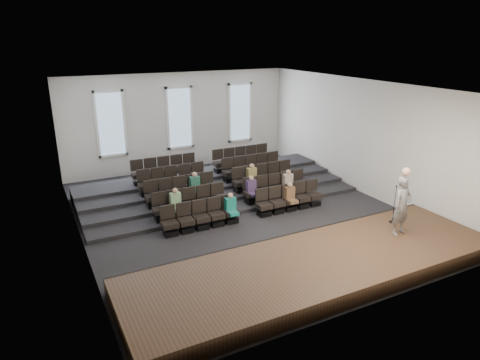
% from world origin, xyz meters
% --- Properties ---
extents(ground, '(14.00, 14.00, 0.00)m').
position_xyz_m(ground, '(0.00, 0.00, 0.00)').
color(ground, black).
rests_on(ground, ground).
extents(ceiling, '(12.00, 14.00, 0.02)m').
position_xyz_m(ceiling, '(0.00, 0.00, 5.01)').
color(ceiling, white).
rests_on(ceiling, ground).
extents(wall_back, '(12.00, 0.04, 5.00)m').
position_xyz_m(wall_back, '(0.00, 7.02, 2.50)').
color(wall_back, silver).
rests_on(wall_back, ground).
extents(wall_front, '(12.00, 0.04, 5.00)m').
position_xyz_m(wall_front, '(0.00, -7.02, 2.50)').
color(wall_front, silver).
rests_on(wall_front, ground).
extents(wall_left, '(0.04, 14.00, 5.00)m').
position_xyz_m(wall_left, '(-6.02, 0.00, 2.50)').
color(wall_left, silver).
rests_on(wall_left, ground).
extents(wall_right, '(0.04, 14.00, 5.00)m').
position_xyz_m(wall_right, '(6.02, 0.00, 2.50)').
color(wall_right, silver).
rests_on(wall_right, ground).
extents(stage, '(11.80, 3.60, 0.50)m').
position_xyz_m(stage, '(0.00, -5.10, 0.25)').
color(stage, '#44331D').
rests_on(stage, ground).
extents(stage_lip, '(11.80, 0.06, 0.52)m').
position_xyz_m(stage_lip, '(0.00, -3.33, 0.25)').
color(stage_lip, black).
rests_on(stage_lip, ground).
extents(risers, '(11.80, 4.80, 0.60)m').
position_xyz_m(risers, '(0.00, 3.17, 0.20)').
color(risers, black).
rests_on(risers, ground).
extents(seating_rows, '(6.80, 4.70, 1.67)m').
position_xyz_m(seating_rows, '(-0.00, 1.54, 0.68)').
color(seating_rows, black).
rests_on(seating_rows, ground).
extents(windows, '(8.44, 0.10, 3.24)m').
position_xyz_m(windows, '(0.00, 6.95, 2.70)').
color(windows, white).
rests_on(windows, wall_back).
extents(audience, '(5.45, 2.64, 1.10)m').
position_xyz_m(audience, '(0.28, 0.45, 0.83)').
color(audience, '#187B71').
rests_on(audience, seating_rows).
extents(speaker, '(0.78, 0.56, 1.98)m').
position_xyz_m(speaker, '(3.41, -4.91, 1.49)').
color(speaker, slate).
rests_on(speaker, stage).
extents(mic_stand, '(0.23, 0.23, 1.37)m').
position_xyz_m(mic_stand, '(3.89, -4.16, 0.91)').
color(mic_stand, black).
rests_on(mic_stand, stage).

